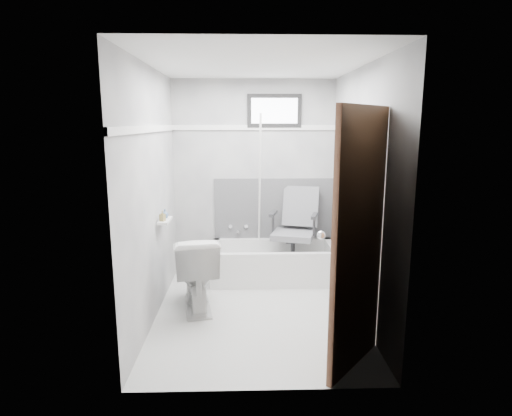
{
  "coord_description": "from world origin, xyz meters",
  "views": [
    {
      "loc": [
        -0.12,
        -4.04,
        1.87
      ],
      "look_at": [
        0.0,
        0.35,
        1.0
      ],
      "focal_mm": 30.0,
      "sensor_mm": 36.0,
      "label": 1
    }
  ],
  "objects_px": {
    "door": "(407,254)",
    "soap_bottle_a": "(162,216)",
    "soap_bottle_b": "(165,213)",
    "bathtub": "(274,262)",
    "office_chair": "(293,229)",
    "toilet": "(196,272)"
  },
  "relations": [
    {
      "from": "soap_bottle_a",
      "to": "door",
      "type": "bearing_deg",
      "value": -36.71
    },
    {
      "from": "toilet",
      "to": "soap_bottle_a",
      "type": "height_order",
      "value": "soap_bottle_a"
    },
    {
      "from": "office_chair",
      "to": "toilet",
      "type": "relative_size",
      "value": 1.26
    },
    {
      "from": "soap_bottle_a",
      "to": "soap_bottle_b",
      "type": "xyz_separation_m",
      "value": [
        0.0,
        0.14,
        -0.01
      ]
    },
    {
      "from": "toilet",
      "to": "door",
      "type": "xyz_separation_m",
      "value": [
        1.6,
        -1.4,
        0.62
      ]
    },
    {
      "from": "office_chair",
      "to": "soap_bottle_a",
      "type": "height_order",
      "value": "office_chair"
    },
    {
      "from": "toilet",
      "to": "soap_bottle_b",
      "type": "height_order",
      "value": "soap_bottle_b"
    },
    {
      "from": "toilet",
      "to": "door",
      "type": "height_order",
      "value": "door"
    },
    {
      "from": "door",
      "to": "soap_bottle_a",
      "type": "distance_m",
      "value": 2.4
    },
    {
      "from": "office_chair",
      "to": "soap_bottle_b",
      "type": "bearing_deg",
      "value": -138.19
    },
    {
      "from": "bathtub",
      "to": "soap_bottle_b",
      "type": "relative_size",
      "value": 15.8
    },
    {
      "from": "bathtub",
      "to": "soap_bottle_a",
      "type": "xyz_separation_m",
      "value": [
        -1.17,
        -0.78,
        0.76
      ]
    },
    {
      "from": "toilet",
      "to": "soap_bottle_a",
      "type": "bearing_deg",
      "value": -16.42
    },
    {
      "from": "soap_bottle_b",
      "to": "bathtub",
      "type": "bearing_deg",
      "value": 28.62
    },
    {
      "from": "toilet",
      "to": "soap_bottle_b",
      "type": "relative_size",
      "value": 8.24
    },
    {
      "from": "toilet",
      "to": "soap_bottle_a",
      "type": "distance_m",
      "value": 0.66
    },
    {
      "from": "soap_bottle_a",
      "to": "soap_bottle_b",
      "type": "distance_m",
      "value": 0.14
    },
    {
      "from": "office_chair",
      "to": "toilet",
      "type": "distance_m",
      "value": 1.41
    },
    {
      "from": "door",
      "to": "soap_bottle_a",
      "type": "height_order",
      "value": "door"
    },
    {
      "from": "soap_bottle_a",
      "to": "office_chair",
      "type": "bearing_deg",
      "value": 30.44
    },
    {
      "from": "toilet",
      "to": "door",
      "type": "distance_m",
      "value": 2.21
    },
    {
      "from": "door",
      "to": "soap_bottle_b",
      "type": "height_order",
      "value": "door"
    }
  ]
}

